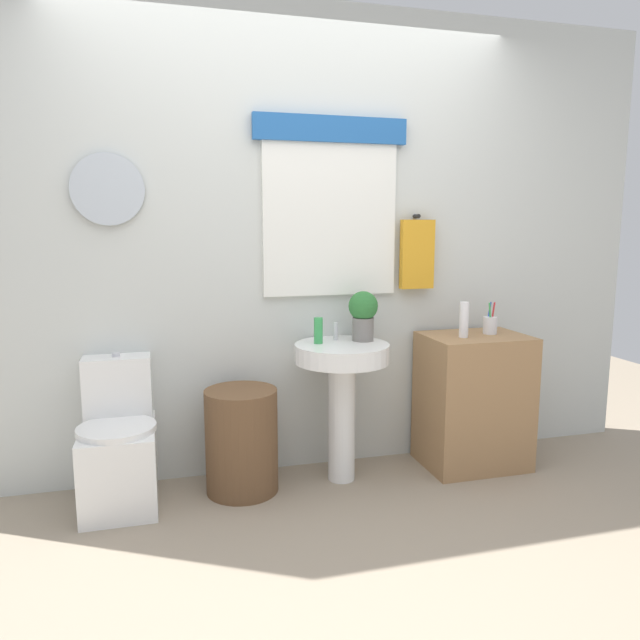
{
  "coord_description": "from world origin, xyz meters",
  "views": [
    {
      "loc": [
        -0.73,
        -2.16,
        1.41
      ],
      "look_at": [
        0.08,
        0.8,
        0.92
      ],
      "focal_mm": 33.3,
      "sensor_mm": 36.0,
      "label": 1
    }
  ],
  "objects_px": {
    "toilet": "(119,448)",
    "soap_bottle": "(318,331)",
    "laundry_hamper": "(242,441)",
    "lotion_bottle": "(464,320)",
    "potted_plant": "(363,313)",
    "wooden_cabinet": "(473,400)",
    "pedestal_sink": "(342,378)",
    "toothbrush_cup": "(490,325)"
  },
  "relations": [
    {
      "from": "potted_plant",
      "to": "toothbrush_cup",
      "type": "relative_size",
      "value": 1.5
    },
    {
      "from": "laundry_hamper",
      "to": "soap_bottle",
      "type": "bearing_deg",
      "value": 6.55
    },
    {
      "from": "toilet",
      "to": "potted_plant",
      "type": "distance_m",
      "value": 1.46
    },
    {
      "from": "soap_bottle",
      "to": "potted_plant",
      "type": "bearing_deg",
      "value": 2.2
    },
    {
      "from": "pedestal_sink",
      "to": "lotion_bottle",
      "type": "distance_m",
      "value": 0.77
    },
    {
      "from": "wooden_cabinet",
      "to": "toilet",
      "type": "bearing_deg",
      "value": 179.07
    },
    {
      "from": "toilet",
      "to": "pedestal_sink",
      "type": "height_order",
      "value": "pedestal_sink"
    },
    {
      "from": "laundry_hamper",
      "to": "wooden_cabinet",
      "type": "bearing_deg",
      "value": 0.0
    },
    {
      "from": "pedestal_sink",
      "to": "toilet",
      "type": "bearing_deg",
      "value": 178.43
    },
    {
      "from": "lotion_bottle",
      "to": "pedestal_sink",
      "type": "bearing_deg",
      "value": 176.76
    },
    {
      "from": "toilet",
      "to": "laundry_hamper",
      "type": "height_order",
      "value": "toilet"
    },
    {
      "from": "laundry_hamper",
      "to": "pedestal_sink",
      "type": "relative_size",
      "value": 0.72
    },
    {
      "from": "laundry_hamper",
      "to": "lotion_bottle",
      "type": "height_order",
      "value": "lotion_bottle"
    },
    {
      "from": "soap_bottle",
      "to": "toilet",
      "type": "bearing_deg",
      "value": -179.04
    },
    {
      "from": "wooden_cabinet",
      "to": "lotion_bottle",
      "type": "relative_size",
      "value": 3.87
    },
    {
      "from": "toilet",
      "to": "laundry_hamper",
      "type": "xyz_separation_m",
      "value": [
        0.62,
        -0.03,
        -0.01
      ]
    },
    {
      "from": "pedestal_sink",
      "to": "wooden_cabinet",
      "type": "relative_size",
      "value": 0.99
    },
    {
      "from": "wooden_cabinet",
      "to": "toothbrush_cup",
      "type": "xyz_separation_m",
      "value": [
        0.1,
        0.02,
        0.44
      ]
    },
    {
      "from": "pedestal_sink",
      "to": "soap_bottle",
      "type": "height_order",
      "value": "soap_bottle"
    },
    {
      "from": "pedestal_sink",
      "to": "wooden_cabinet",
      "type": "xyz_separation_m",
      "value": [
        0.81,
        0.0,
        -0.19
      ]
    },
    {
      "from": "lotion_bottle",
      "to": "toothbrush_cup",
      "type": "distance_m",
      "value": 0.22
    },
    {
      "from": "lotion_bottle",
      "to": "potted_plant",
      "type": "bearing_deg",
      "value": 170.0
    },
    {
      "from": "toilet",
      "to": "lotion_bottle",
      "type": "relative_size",
      "value": 3.75
    },
    {
      "from": "pedestal_sink",
      "to": "wooden_cabinet",
      "type": "distance_m",
      "value": 0.83
    },
    {
      "from": "pedestal_sink",
      "to": "potted_plant",
      "type": "xyz_separation_m",
      "value": [
        0.14,
        0.06,
        0.35
      ]
    },
    {
      "from": "wooden_cabinet",
      "to": "soap_bottle",
      "type": "bearing_deg",
      "value": 176.92
    },
    {
      "from": "toilet",
      "to": "toothbrush_cup",
      "type": "height_order",
      "value": "toothbrush_cup"
    },
    {
      "from": "soap_bottle",
      "to": "potted_plant",
      "type": "xyz_separation_m",
      "value": [
        0.26,
        0.01,
        0.09
      ]
    },
    {
      "from": "pedestal_sink",
      "to": "laundry_hamper",
      "type": "bearing_deg",
      "value": 180.0
    },
    {
      "from": "potted_plant",
      "to": "wooden_cabinet",
      "type": "bearing_deg",
      "value": -5.12
    },
    {
      "from": "toilet",
      "to": "soap_bottle",
      "type": "relative_size",
      "value": 5.33
    },
    {
      "from": "wooden_cabinet",
      "to": "potted_plant",
      "type": "distance_m",
      "value": 0.86
    },
    {
      "from": "toilet",
      "to": "soap_bottle",
      "type": "xyz_separation_m",
      "value": [
        1.05,
        0.02,
        0.55
      ]
    },
    {
      "from": "toilet",
      "to": "toothbrush_cup",
      "type": "relative_size",
      "value": 4.08
    },
    {
      "from": "toothbrush_cup",
      "to": "laundry_hamper",
      "type": "bearing_deg",
      "value": -179.21
    },
    {
      "from": "potted_plant",
      "to": "lotion_bottle",
      "type": "distance_m",
      "value": 0.58
    },
    {
      "from": "laundry_hamper",
      "to": "soap_bottle",
      "type": "relative_size",
      "value": 3.93
    },
    {
      "from": "laundry_hamper",
      "to": "soap_bottle",
      "type": "height_order",
      "value": "soap_bottle"
    },
    {
      "from": "toilet",
      "to": "lotion_bottle",
      "type": "xyz_separation_m",
      "value": [
        1.88,
        -0.07,
        0.59
      ]
    },
    {
      "from": "wooden_cabinet",
      "to": "lotion_bottle",
      "type": "distance_m",
      "value": 0.5
    },
    {
      "from": "soap_bottle",
      "to": "laundry_hamper",
      "type": "bearing_deg",
      "value": -173.45
    },
    {
      "from": "laundry_hamper",
      "to": "lotion_bottle",
      "type": "bearing_deg",
      "value": -1.81
    }
  ]
}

